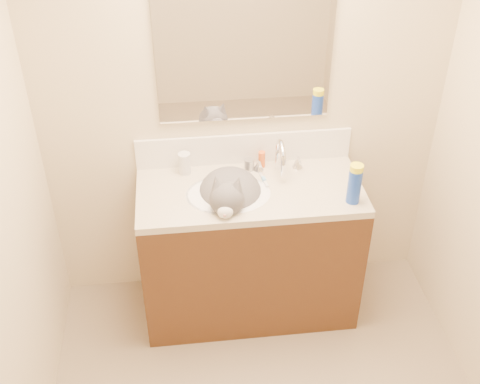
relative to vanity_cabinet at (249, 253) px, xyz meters
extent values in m
cube|color=beige|center=(0.00, 0.28, 0.84)|extent=(2.20, 0.04, 2.50)
cube|color=#462813|center=(0.00, 0.00, 0.00)|extent=(1.20, 0.55, 0.82)
cube|color=beige|center=(0.00, 0.00, 0.43)|extent=(1.20, 0.55, 0.04)
ellipsoid|color=white|center=(-0.12, -0.03, 0.38)|extent=(0.45, 0.36, 0.14)
cylinder|color=silver|center=(0.18, 0.18, 0.51)|extent=(0.04, 0.04, 0.11)
torus|color=silver|center=(0.18, 0.12, 0.56)|extent=(0.03, 0.20, 0.20)
cylinder|color=silver|center=(0.18, 0.04, 0.53)|extent=(0.03, 0.03, 0.06)
cone|color=silver|center=(0.07, 0.18, 0.48)|extent=(0.06, 0.06, 0.06)
cone|color=silver|center=(0.29, 0.18, 0.48)|extent=(0.06, 0.06, 0.06)
ellipsoid|color=#504E50|center=(-0.11, 0.01, 0.42)|extent=(0.41, 0.44, 0.25)
ellipsoid|color=#504E50|center=(-0.14, -0.16, 0.51)|extent=(0.21, 0.19, 0.17)
ellipsoid|color=#504E50|center=(-0.12, -0.09, 0.48)|extent=(0.15, 0.15, 0.16)
cone|color=#504E50|center=(-0.19, -0.13, 0.59)|extent=(0.09, 0.10, 0.11)
cone|color=#504E50|center=(-0.08, -0.15, 0.59)|extent=(0.10, 0.10, 0.11)
ellipsoid|color=white|center=(-0.15, -0.23, 0.49)|extent=(0.09, 0.08, 0.07)
ellipsoid|color=white|center=(-0.13, -0.12, 0.42)|extent=(0.14, 0.10, 0.15)
sphere|color=tan|center=(-0.16, -0.26, 0.49)|extent=(0.02, 0.02, 0.02)
cylinder|color=#504E50|center=(0.05, -0.04, 0.34)|extent=(0.06, 0.26, 0.05)
cube|color=white|center=(0.00, 0.26, 0.54)|extent=(1.20, 0.02, 0.18)
cube|color=white|center=(0.00, 0.26, 1.13)|extent=(0.90, 0.02, 0.80)
cylinder|color=silver|center=(-0.34, 0.20, 0.51)|extent=(0.09, 0.09, 0.12)
cylinder|color=gold|center=(-0.34, 0.20, 0.49)|extent=(0.08, 0.08, 0.04)
cylinder|color=#B7B7BC|center=(0.02, 0.19, 0.48)|extent=(0.07, 0.07, 0.07)
cylinder|color=#DD571A|center=(0.09, 0.21, 0.50)|extent=(0.05, 0.05, 0.09)
cube|color=silver|center=(0.08, 0.07, 0.45)|extent=(0.04, 0.14, 0.01)
cube|color=#6CB0E6|center=(0.08, 0.07, 0.46)|extent=(0.02, 0.04, 0.02)
cylinder|color=#1A40BA|center=(0.51, -0.17, 0.54)|extent=(0.09, 0.09, 0.19)
cylinder|color=yellow|center=(0.51, -0.17, 0.65)|extent=(0.09, 0.09, 0.04)
camera|label=1|loc=(-0.36, -2.57, 2.29)|focal=45.00mm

